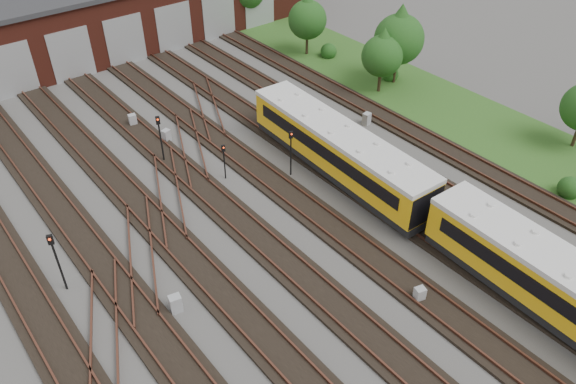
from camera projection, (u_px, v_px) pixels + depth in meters
ground at (370, 295)px, 29.27m from camera, size 120.00×120.00×0.00m
track_network at (360, 288)px, 29.48m from camera, size 30.40×70.00×0.33m
maintenance_shed at (65, 19)px, 52.06m from camera, size 51.00×12.50×6.35m
grass_verge at (448, 109)px, 44.89m from camera, size 8.00×55.00×0.05m
metro_train at (567, 293)px, 26.75m from camera, size 3.41×47.43×3.17m
signal_mast_0 at (56, 256)px, 28.14m from camera, size 0.32×0.31×3.77m
signal_mast_1 at (224, 157)px, 36.45m from camera, size 0.25×0.24×2.61m
signal_mast_2 at (160, 134)px, 37.63m from camera, size 0.32×0.31×3.59m
signal_mast_3 at (291, 148)px, 36.50m from camera, size 0.28×0.26×3.38m
relay_cabinet_0 at (176, 304)px, 28.12m from camera, size 0.69×0.61×1.00m
relay_cabinet_1 at (133, 120)px, 42.64m from camera, size 0.64×0.56×0.93m
relay_cabinet_2 at (419, 295)px, 28.69m from camera, size 0.62×0.56×0.87m
relay_cabinet_3 at (166, 136)px, 40.87m from camera, size 0.68×0.62×0.93m
relay_cabinet_4 at (367, 119)px, 42.80m from camera, size 0.64×0.56×0.94m
tree_1 at (308, 15)px, 51.16m from camera, size 3.55×3.55×5.89m
tree_2 at (400, 33)px, 46.00m from camera, size 4.17×4.17×6.90m
tree_3 at (383, 51)px, 45.19m from camera, size 3.38×3.38×5.60m
bush_0 at (571, 185)px, 35.58m from camera, size 1.51×1.51×1.51m
bush_1 at (390, 72)px, 48.74m from camera, size 1.45×1.45×1.45m
bush_2 at (329, 49)px, 52.52m from camera, size 1.52×1.52×1.52m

